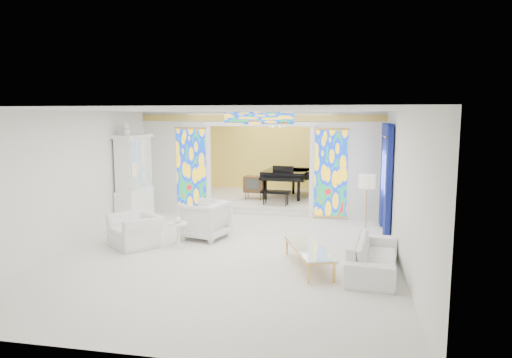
% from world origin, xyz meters
% --- Properties ---
extents(floor, '(12.00, 12.00, 0.00)m').
position_xyz_m(floor, '(0.00, 0.00, 0.00)').
color(floor, white).
rests_on(floor, ground).
extents(ceiling, '(7.00, 12.00, 0.02)m').
position_xyz_m(ceiling, '(0.00, 0.00, 3.00)').
color(ceiling, white).
rests_on(ceiling, wall_back).
extents(wall_back, '(7.00, 0.02, 3.00)m').
position_xyz_m(wall_back, '(0.00, 6.00, 1.50)').
color(wall_back, white).
rests_on(wall_back, floor).
extents(wall_front, '(7.00, 0.02, 3.00)m').
position_xyz_m(wall_front, '(0.00, -6.00, 1.50)').
color(wall_front, white).
rests_on(wall_front, floor).
extents(wall_left, '(0.02, 12.00, 3.00)m').
position_xyz_m(wall_left, '(-3.50, 0.00, 1.50)').
color(wall_left, white).
rests_on(wall_left, floor).
extents(wall_right, '(0.02, 12.00, 3.00)m').
position_xyz_m(wall_right, '(3.50, 0.00, 1.50)').
color(wall_right, white).
rests_on(wall_right, floor).
extents(partition_wall, '(7.00, 0.22, 3.00)m').
position_xyz_m(partition_wall, '(0.00, 2.00, 1.65)').
color(partition_wall, white).
rests_on(partition_wall, floor).
extents(stained_glass_left, '(0.90, 0.04, 2.40)m').
position_xyz_m(stained_glass_left, '(-2.03, 1.89, 1.30)').
color(stained_glass_left, gold).
rests_on(stained_glass_left, partition_wall).
extents(stained_glass_right, '(0.90, 0.04, 2.40)m').
position_xyz_m(stained_glass_right, '(2.03, 1.89, 1.30)').
color(stained_glass_right, gold).
rests_on(stained_glass_right, partition_wall).
extents(stained_glass_transom, '(2.00, 0.04, 0.34)m').
position_xyz_m(stained_glass_transom, '(0.00, 1.89, 2.82)').
color(stained_glass_transom, gold).
rests_on(stained_glass_transom, partition_wall).
extents(alcove_platform, '(6.80, 3.80, 0.18)m').
position_xyz_m(alcove_platform, '(0.00, 4.10, 0.09)').
color(alcove_platform, white).
rests_on(alcove_platform, floor).
extents(gold_curtain_back, '(6.70, 0.10, 2.90)m').
position_xyz_m(gold_curtain_back, '(0.00, 5.88, 1.50)').
color(gold_curtain_back, '#E5C94F').
rests_on(gold_curtain_back, wall_back).
extents(chandelier, '(0.48, 0.48, 0.30)m').
position_xyz_m(chandelier, '(0.20, 4.00, 2.55)').
color(chandelier, gold).
rests_on(chandelier, ceiling).
extents(blue_drapes, '(0.14, 1.85, 2.65)m').
position_xyz_m(blue_drapes, '(3.40, 0.70, 1.58)').
color(blue_drapes, navy).
rests_on(blue_drapes, wall_right).
extents(china_cabinet, '(0.56, 1.46, 2.72)m').
position_xyz_m(china_cabinet, '(-3.22, 0.60, 1.17)').
color(china_cabinet, white).
rests_on(china_cabinet, floor).
extents(armchair_left, '(1.43, 1.41, 0.70)m').
position_xyz_m(armchair_left, '(-2.15, -1.62, 0.35)').
color(armchair_left, white).
rests_on(armchair_left, floor).
extents(armchair_right, '(1.20, 1.18, 0.89)m').
position_xyz_m(armchair_right, '(-0.82, -0.70, 0.45)').
color(armchair_right, white).
rests_on(armchair_right, floor).
extents(sofa, '(1.07, 2.24, 0.63)m').
position_xyz_m(sofa, '(2.95, -2.37, 0.32)').
color(sofa, silver).
rests_on(sofa, floor).
extents(side_table, '(0.55, 0.55, 0.54)m').
position_xyz_m(side_table, '(-1.20, -1.46, 0.35)').
color(side_table, white).
rests_on(side_table, floor).
extents(vase, '(0.19, 0.19, 0.17)m').
position_xyz_m(vase, '(-1.20, -1.46, 0.62)').
color(vase, silver).
rests_on(vase, side_table).
extents(coffee_table, '(1.14, 1.88, 0.40)m').
position_xyz_m(coffee_table, '(1.76, -2.35, 0.37)').
color(coffee_table, white).
rests_on(coffee_table, floor).
extents(floor_lamp, '(0.43, 0.43, 1.56)m').
position_xyz_m(floor_lamp, '(2.91, -0.27, 1.33)').
color(floor_lamp, gold).
rests_on(floor_lamp, floor).
extents(grand_piano, '(1.91, 2.81, 1.10)m').
position_xyz_m(grand_piano, '(0.65, 4.32, 0.92)').
color(grand_piano, black).
rests_on(grand_piano, alcove_platform).
extents(tv_console, '(0.67, 0.47, 0.75)m').
position_xyz_m(tv_console, '(-0.48, 3.60, 0.67)').
color(tv_console, brown).
rests_on(tv_console, alcove_platform).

